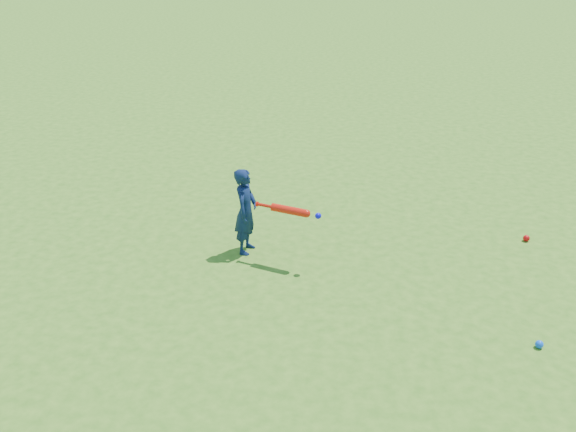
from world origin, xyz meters
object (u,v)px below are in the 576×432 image
object	(u,v)px
child	(246,211)
ground_ball_red	(526,238)
ground_ball_blue	(539,344)
bat_swing	(292,211)

from	to	relation	value
child	ground_ball_red	world-z (taller)	child
ground_ball_blue	bat_swing	size ratio (longest dim) A/B	0.10
ground_ball_blue	bat_swing	distance (m)	2.63
ground_ball_red	ground_ball_blue	world-z (taller)	ground_ball_red
ground_ball_blue	bat_swing	xyz separation A→B (m)	(-2.27, 1.21, 0.58)
ground_ball_red	bat_swing	size ratio (longest dim) A/B	0.11
child	ground_ball_red	bearing A→B (deg)	-70.70
ground_ball_red	ground_ball_blue	size ratio (longest dim) A/B	1.06
ground_ball_blue	ground_ball_red	bearing A→B (deg)	81.30
ground_ball_blue	bat_swing	world-z (taller)	bat_swing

